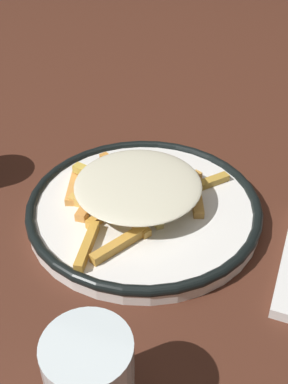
# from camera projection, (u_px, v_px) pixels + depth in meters

# --- Properties ---
(ground_plane) EXTENTS (2.60, 2.60, 0.00)m
(ground_plane) POSITION_uv_depth(u_px,v_px,m) (144.00, 215.00, 0.62)
(ground_plane) COLOR #4A2519
(plate) EXTENTS (0.30, 0.30, 0.03)m
(plate) POSITION_uv_depth(u_px,v_px,m) (144.00, 207.00, 0.61)
(plate) COLOR white
(plate) RESTS_ON ground_plane
(fries_heap) EXTENTS (0.22, 0.25, 0.04)m
(fries_heap) POSITION_uv_depth(u_px,v_px,m) (136.00, 190.00, 0.60)
(fries_heap) COLOR gold
(fries_heap) RESTS_ON plate
(water_glass) EXTENTS (0.07, 0.07, 0.10)m
(water_glass) POSITION_uv_depth(u_px,v_px,m) (90.00, 381.00, 0.38)
(water_glass) COLOR silver
(water_glass) RESTS_ON ground_plane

